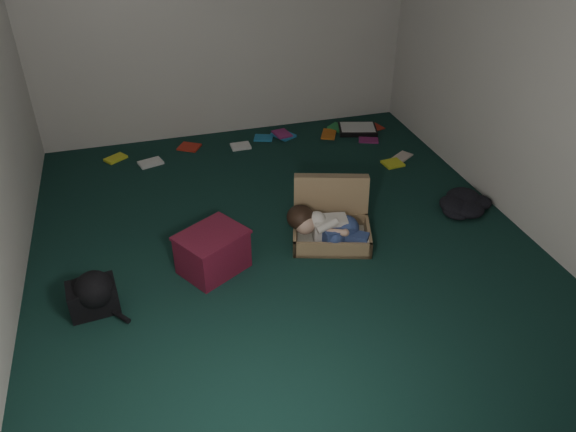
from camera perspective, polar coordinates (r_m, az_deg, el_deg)
floor at (r=4.63m, az=-0.52°, el=-2.64°), size 4.50×4.50×0.00m
wall_back at (r=6.12m, az=-6.69°, el=19.69°), size 4.50×0.00×4.50m
wall_front at (r=2.21m, az=15.54°, el=-8.19°), size 4.50×0.00×4.50m
wall_right at (r=4.91m, az=23.21°, el=13.90°), size 0.00×4.50×4.50m
suitcase at (r=4.67m, az=4.41°, el=-0.39°), size 0.78×0.77×0.46m
person at (r=4.51m, az=3.96°, el=-1.06°), size 0.63×0.47×0.28m
maroon_bin at (r=4.28m, az=-7.66°, el=-3.62°), size 0.61×0.57×0.33m
backpack at (r=4.15m, az=-19.21°, el=-7.73°), size 0.44×0.37×0.24m
clothing_pile at (r=5.26m, az=17.51°, el=1.28°), size 0.50×0.45×0.13m
paper_tray at (r=6.54m, az=7.06°, el=8.75°), size 0.49×0.42×0.06m
book_scatter at (r=6.17m, az=0.08°, el=7.29°), size 3.12×1.21×0.02m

